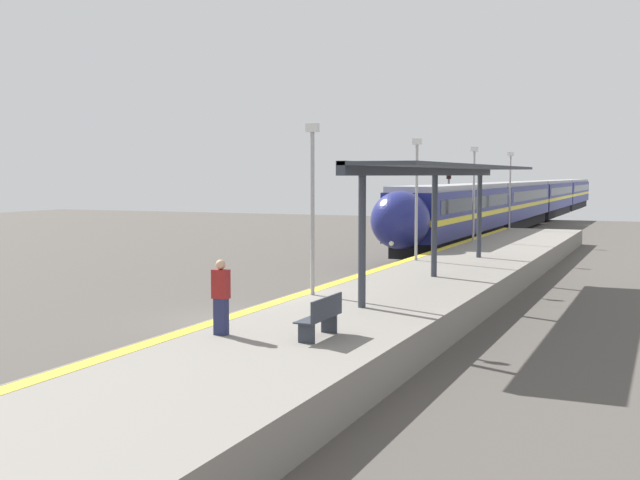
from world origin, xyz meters
TOP-DOWN VIEW (x-y plane):
  - ground_plane at (0.00, 0.00)m, footprint 120.00×120.00m
  - rail_left at (-0.72, 0.00)m, footprint 0.08×90.00m
  - rail_right at (0.72, 0.00)m, footprint 0.08×90.00m
  - train at (0.00, 52.91)m, footprint 2.84×79.47m
  - platform_right at (4.04, 0.00)m, footprint 4.91×64.00m
  - platform_bench at (4.83, -5.49)m, footprint 0.44×1.59m
  - person_waiting at (2.70, -6.04)m, footprint 0.36×0.22m
  - railway_signal at (-2.26, 32.38)m, footprint 0.28×0.28m
  - lamppost_near at (2.13, 0.06)m, footprint 0.36×0.20m
  - lamppost_mid at (2.13, 10.31)m, footprint 0.36×0.20m
  - lamppost_far at (2.13, 20.57)m, footprint 0.36×0.20m
  - lamppost_farthest at (2.13, 30.83)m, footprint 0.36×0.20m
  - station_canopy at (4.79, 5.52)m, footprint 2.02×16.92m

SIDE VIEW (x-z plane):
  - ground_plane at x=0.00m, z-range 0.00..0.00m
  - rail_left at x=-0.72m, z-range 0.00..0.15m
  - rail_right at x=0.72m, z-range 0.00..0.15m
  - platform_right at x=4.04m, z-range 0.00..0.93m
  - platform_bench at x=4.83m, z-range 0.95..1.84m
  - person_waiting at x=2.70m, z-range 0.95..2.59m
  - train at x=0.00m, z-range 0.28..4.10m
  - railway_signal at x=-2.26m, z-range 0.51..5.32m
  - lamppost_near at x=2.13m, z-range 1.31..6.22m
  - lamppost_mid at x=2.13m, z-range 1.31..6.22m
  - lamppost_far at x=2.13m, z-range 1.31..6.22m
  - lamppost_farthest at x=2.13m, z-range 1.31..6.22m
  - station_canopy at x=4.79m, z-range 2.57..6.36m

